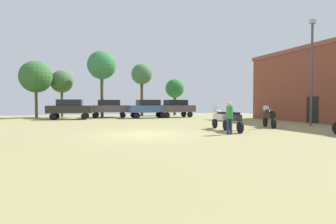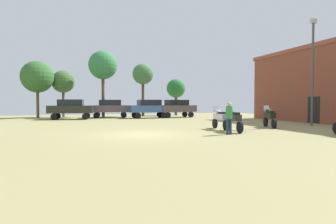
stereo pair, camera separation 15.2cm
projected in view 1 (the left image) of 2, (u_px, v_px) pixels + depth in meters
The scene contains 15 objects.
ground_plane at pixel (143, 135), 14.25m from camera, with size 44.00×52.00×0.02m.
motorcycle_4 at pixel (269, 117), 18.35m from camera, with size 0.84×2.05×1.49m.
motorcycle_7 at pixel (220, 118), 17.12m from camera, with size 0.62×2.19×1.46m.
motorcycle_8 at pixel (234, 119), 15.63m from camera, with size 0.62×2.21×1.49m.
car_1 at pixel (109, 107), 30.06m from camera, with size 4.50×2.36×2.00m.
car_2 at pixel (148, 107), 29.58m from camera, with size 4.39×2.02×2.00m.
car_3 at pixel (70, 108), 27.15m from camera, with size 4.50×2.36×2.00m.
car_4 at pixel (176, 107), 30.89m from camera, with size 4.49×2.33×2.00m.
person_1 at pixel (229, 116), 14.25m from camera, with size 0.39×0.39×1.71m.
tree_3 at pixel (102, 66), 31.60m from camera, with size 3.33×3.33×7.75m.
tree_4 at pixel (62, 82), 31.68m from camera, with size 2.61×2.61×5.46m.
tree_6 at pixel (36, 77), 29.80m from camera, with size 3.49×3.49×6.28m.
tree_7 at pixel (175, 89), 36.06m from camera, with size 2.50×2.50×4.84m.
tree_8 at pixel (142, 75), 33.63m from camera, with size 2.59×2.59×6.54m.
lamp_post at pixel (312, 67), 19.55m from camera, with size 0.44×0.24×7.67m.
Camera 1 is at (-3.35, -13.86, 1.70)m, focal length 28.96 mm.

